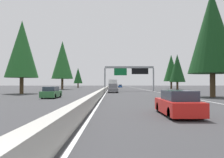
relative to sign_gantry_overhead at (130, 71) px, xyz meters
The scene contains 18 objects.
ground_plane 9.58m from the sign_gantry_overhead, 47.57° to the left, with size 320.00×320.00×0.00m, color #38383A.
median_barrier 26.68m from the sign_gantry_overhead, 13.95° to the left, with size 180.00×0.56×0.90m, color #ADAAA3.
shoulder_stripe_right 17.20m from the sign_gantry_overhead, 19.46° to the right, with size 160.00×0.16×0.01m, color silver.
shoulder_stripe_median 17.30m from the sign_gantry_overhead, 20.45° to the left, with size 160.00×0.16×0.01m, color silver.
sign_gantry_overhead is the anchor object (origin of this frame).
sedan_far_left 43.11m from the sign_gantry_overhead, behind, with size 4.40×1.80×1.47m.
pickup_far_right 10.89m from the sign_gantry_overhead, 154.59° to the left, with size 5.60×2.00×1.86m.
bus_mid_left 16.01m from the sign_gantry_overhead, 15.78° to the left, with size 11.50×2.55×3.10m.
sedan_mid_center 41.55m from the sign_gantry_overhead, ahead, with size 4.40×1.80×1.47m.
box_truck_distant_b 55.43m from the sign_gantry_overhead, ahead, with size 8.50×2.40×2.95m.
sedan_far_center 51.96m from the sign_gantry_overhead, ahead, with size 4.40×1.80×1.47m.
oncoming_near 30.03m from the sign_gantry_overhead, 155.17° to the left, with size 4.40×1.80×1.47m.
conifer_right_near 27.25m from the sign_gantry_overhead, 159.63° to the right, with size 6.59×6.59×14.99m.
conifer_right_mid 18.89m from the sign_gantry_overhead, 54.29° to the right, with size 4.74×4.74×10.78m.
conifer_right_far 30.90m from the sign_gantry_overhead, 34.29° to the right, with size 5.54×5.54×12.60m.
conifer_left_near 26.23m from the sign_gantry_overhead, 125.25° to the left, with size 6.00×6.00×13.63m.
conifer_left_mid 27.14m from the sign_gantry_overhead, 51.32° to the left, with size 7.01×7.01×15.94m.
conifer_left_far 49.54m from the sign_gantry_overhead, 23.88° to the left, with size 4.05×4.05×9.20m.
Camera 1 is at (-1.28, -1.45, 1.86)m, focal length 35.41 mm.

